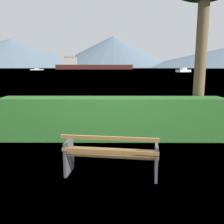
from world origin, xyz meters
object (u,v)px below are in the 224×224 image
at_px(cargo_ship_large, 89,65).
at_px(tender_far, 183,71).
at_px(fishing_boat_near, 37,69).
at_px(park_bench, 111,155).

distance_m(cargo_ship_large, tender_far, 123.07).
height_order(cargo_ship_large, fishing_boat_near, cargo_ship_large).
bearing_deg(tender_far, cargo_ship_large, 114.09).
bearing_deg(cargo_ship_large, fishing_boat_near, -120.45).
height_order(fishing_boat_near, tender_far, tender_far).
distance_m(fishing_boat_near, tender_far, 101.06).
relative_size(cargo_ship_large, tender_far, 9.07).
xyz_separation_m(park_bench, cargo_ship_large, (-21.21, 211.00, 3.03)).
xyz_separation_m(park_bench, tender_far, (29.02, 98.68, 0.20)).
distance_m(park_bench, fishing_boat_near, 168.52).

